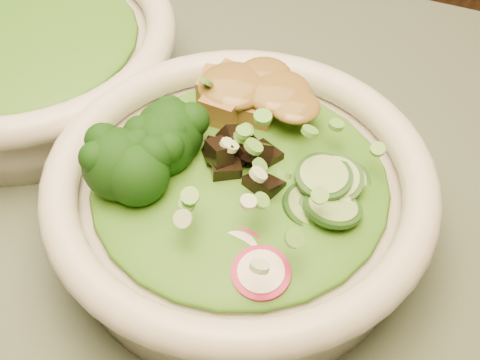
% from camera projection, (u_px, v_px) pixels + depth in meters
% --- Properties ---
extents(salad_bowl, '(0.25, 0.25, 0.07)m').
position_uv_depth(salad_bowl, '(240.00, 199.00, 0.44)').
color(salad_bowl, silver).
rests_on(salad_bowl, dining_table).
extents(side_bowl, '(0.25, 0.25, 0.07)m').
position_uv_depth(side_bowl, '(24.00, 54.00, 0.54)').
color(side_bowl, silver).
rests_on(side_bowl, dining_table).
extents(lettuce_bed, '(0.19, 0.19, 0.02)m').
position_uv_depth(lettuce_bed, '(240.00, 179.00, 0.42)').
color(lettuce_bed, '#296715').
rests_on(lettuce_bed, salad_bowl).
extents(side_lettuce, '(0.17, 0.17, 0.02)m').
position_uv_depth(side_lettuce, '(18.00, 35.00, 0.53)').
color(side_lettuce, '#296715').
rests_on(side_lettuce, side_bowl).
extents(broccoli_florets, '(0.08, 0.07, 0.04)m').
position_uv_depth(broccoli_florets, '(146.00, 158.00, 0.42)').
color(broccoli_florets, black).
rests_on(broccoli_florets, salad_bowl).
extents(radish_slices, '(0.11, 0.05, 0.02)m').
position_uv_depth(radish_slices, '(233.00, 256.00, 0.38)').
color(radish_slices, '#A20C3C').
rests_on(radish_slices, salad_bowl).
extents(cucumber_slices, '(0.07, 0.07, 0.03)m').
position_uv_depth(cucumber_slices, '(338.00, 177.00, 0.41)').
color(cucumber_slices, '#99C06A').
rests_on(cucumber_slices, salad_bowl).
extents(mushroom_heap, '(0.07, 0.07, 0.04)m').
position_uv_depth(mushroom_heap, '(242.00, 152.00, 0.42)').
color(mushroom_heap, black).
rests_on(mushroom_heap, salad_bowl).
extents(tofu_cubes, '(0.09, 0.06, 0.03)m').
position_uv_depth(tofu_cubes, '(252.00, 104.00, 0.45)').
color(tofu_cubes, '#A16335').
rests_on(tofu_cubes, salad_bowl).
extents(peanut_sauce, '(0.07, 0.05, 0.01)m').
position_uv_depth(peanut_sauce, '(252.00, 91.00, 0.45)').
color(peanut_sauce, brown).
rests_on(peanut_sauce, tofu_cubes).
extents(scallion_garnish, '(0.18, 0.18, 0.02)m').
position_uv_depth(scallion_garnish, '(240.00, 155.00, 0.41)').
color(scallion_garnish, '#5B9F38').
rests_on(scallion_garnish, salad_bowl).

